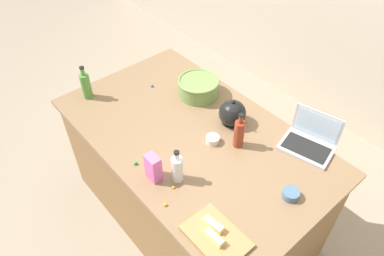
# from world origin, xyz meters

# --- Properties ---
(ground_plane) EXTENTS (12.00, 12.00, 0.00)m
(ground_plane) POSITION_xyz_m (0.00, 0.00, 0.00)
(ground_plane) COLOR gray
(island_counter) EXTENTS (1.84, 1.09, 0.90)m
(island_counter) POSITION_xyz_m (0.00, 0.00, 0.45)
(island_counter) COLOR olive
(island_counter) RESTS_ON ground
(laptop) EXTENTS (0.35, 0.30, 0.22)m
(laptop) POSITION_xyz_m (0.55, 0.48, 0.95)
(laptop) COLOR #B7B7BC
(laptop) RESTS_ON island_counter
(mixing_bowl_large) EXTENTS (0.30, 0.30, 0.13)m
(mixing_bowl_large) POSITION_xyz_m (-0.28, 0.30, 0.97)
(mixing_bowl_large) COLOR #72934C
(mixing_bowl_large) RESTS_ON island_counter
(bottle_vinegar) EXTENTS (0.07, 0.07, 0.23)m
(bottle_vinegar) POSITION_xyz_m (0.23, -0.30, 0.99)
(bottle_vinegar) COLOR white
(bottle_vinegar) RESTS_ON island_counter
(bottle_olive) EXTENTS (0.07, 0.07, 0.26)m
(bottle_olive) POSITION_xyz_m (-0.78, -0.32, 1.00)
(bottle_olive) COLOR #4C8C38
(bottle_olive) RESTS_ON island_counter
(bottle_soy) EXTENTS (0.06, 0.06, 0.25)m
(bottle_soy) POSITION_xyz_m (0.26, 0.15, 1.00)
(bottle_soy) COLOR maroon
(bottle_soy) RESTS_ON island_counter
(kettle) EXTENTS (0.21, 0.18, 0.20)m
(kettle) POSITION_xyz_m (0.09, 0.27, 0.98)
(kettle) COLOR black
(kettle) RESTS_ON island_counter
(cutting_board) EXTENTS (0.32, 0.22, 0.02)m
(cutting_board) POSITION_xyz_m (0.64, -0.39, 0.91)
(cutting_board) COLOR #AD7F4C
(cutting_board) RESTS_ON island_counter
(butter_stick_left) EXTENTS (0.11, 0.04, 0.04)m
(butter_stick_left) POSITION_xyz_m (0.65, -0.41, 0.94)
(butter_stick_left) COLOR #F4E58C
(butter_stick_left) RESTS_ON cutting_board
(butter_stick_right) EXTENTS (0.11, 0.05, 0.04)m
(butter_stick_right) POSITION_xyz_m (0.59, -0.37, 0.94)
(butter_stick_right) COLOR #F4E58C
(butter_stick_right) RESTS_ON cutting_board
(ramekin_small) EXTENTS (0.09, 0.09, 0.05)m
(ramekin_small) POSITION_xyz_m (0.72, 0.08, 0.92)
(ramekin_small) COLOR slate
(ramekin_small) RESTS_ON island_counter
(ramekin_medium) EXTENTS (0.09, 0.09, 0.04)m
(ramekin_medium) POSITION_xyz_m (0.14, 0.05, 0.92)
(ramekin_medium) COLOR beige
(ramekin_medium) RESTS_ON island_counter
(candy_bag) EXTENTS (0.09, 0.06, 0.17)m
(candy_bag) POSITION_xyz_m (0.13, -0.40, 0.99)
(candy_bag) COLOR pink
(candy_bag) RESTS_ON island_counter
(candy_0) EXTENTS (0.02, 0.02, 0.02)m
(candy_0) POSITION_xyz_m (-0.58, 0.10, 0.91)
(candy_0) COLOR blue
(candy_0) RESTS_ON island_counter
(candy_1) EXTENTS (0.01, 0.01, 0.01)m
(candy_1) POSITION_xyz_m (0.26, -0.36, 0.91)
(candy_1) COLOR yellow
(candy_1) RESTS_ON island_counter
(candy_2) EXTENTS (0.02, 0.02, 0.02)m
(candy_2) POSITION_xyz_m (0.32, -0.47, 0.91)
(candy_2) COLOR yellow
(candy_2) RESTS_ON island_counter
(candy_3) EXTENTS (0.02, 0.02, 0.02)m
(candy_3) POSITION_xyz_m (-0.02, -0.42, 0.91)
(candy_3) COLOR green
(candy_3) RESTS_ON island_counter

